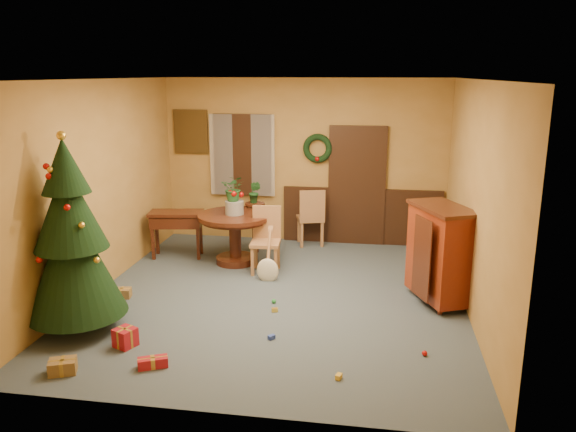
% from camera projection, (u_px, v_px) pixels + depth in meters
% --- Properties ---
extents(room_envelope, '(5.50, 5.50, 5.50)m').
position_uv_depth(room_envelope, '(315.00, 181.00, 9.96)').
color(room_envelope, '#394953').
rests_on(room_envelope, ground).
extents(dining_table, '(1.18, 1.18, 0.81)m').
position_uv_depth(dining_table, '(235.00, 229.00, 8.93)').
color(dining_table, black).
rests_on(dining_table, floor).
extents(urn, '(0.29, 0.29, 0.21)m').
position_uv_depth(urn, '(234.00, 208.00, 8.84)').
color(urn, slate).
rests_on(urn, dining_table).
extents(centerpiece_plant, '(0.37, 0.32, 0.41)m').
position_uv_depth(centerpiece_plant, '(234.00, 188.00, 8.76)').
color(centerpiece_plant, '#1E4C23').
rests_on(centerpiece_plant, urn).
extents(chair_near, '(0.47, 0.47, 1.01)m').
position_uv_depth(chair_near, '(266.00, 237.00, 8.58)').
color(chair_near, '#9A683D').
rests_on(chair_near, floor).
extents(chair_far, '(0.55, 0.55, 1.02)m').
position_uv_depth(chair_far, '(311.00, 216.00, 9.83)').
color(chair_far, '#9A683D').
rests_on(chair_far, floor).
extents(guitar, '(0.33, 0.50, 0.75)m').
position_uv_depth(guitar, '(267.00, 256.00, 8.19)').
color(guitar, beige).
rests_on(guitar, floor).
extents(plant_stand, '(0.33, 0.33, 0.86)m').
position_uv_depth(plant_stand, '(255.00, 222.00, 9.47)').
color(plant_stand, black).
rests_on(plant_stand, floor).
extents(stand_plant, '(0.24, 0.21, 0.37)m').
position_uv_depth(stand_plant, '(255.00, 192.00, 9.34)').
color(stand_plant, '#19471E').
rests_on(stand_plant, plant_stand).
extents(christmas_tree, '(1.15, 1.15, 2.36)m').
position_uv_depth(christmas_tree, '(72.00, 239.00, 6.44)').
color(christmas_tree, '#382111').
rests_on(christmas_tree, floor).
extents(writing_desk, '(0.93, 0.57, 0.77)m').
position_uv_depth(writing_desk, '(176.00, 223.00, 9.23)').
color(writing_desk, black).
rests_on(writing_desk, floor).
extents(sideboard, '(0.91, 1.16, 1.32)m').
position_uv_depth(sideboard, '(440.00, 252.00, 7.35)').
color(sideboard, '#59140A').
rests_on(sideboard, floor).
extents(gift_a, '(0.32, 0.28, 0.15)m').
position_uv_depth(gift_a, '(63.00, 366.00, 5.72)').
color(gift_a, brown).
rests_on(gift_a, floor).
extents(gift_b, '(0.28, 0.28, 0.22)m').
position_uv_depth(gift_b, '(125.00, 337.00, 6.27)').
color(gift_b, '#A3151F').
rests_on(gift_b, floor).
extents(gift_c, '(0.26, 0.20, 0.13)m').
position_uv_depth(gift_c, '(122.00, 293.00, 7.65)').
color(gift_c, brown).
rests_on(gift_c, floor).
extents(gift_d, '(0.33, 0.24, 0.11)m').
position_uv_depth(gift_d, '(153.00, 362.00, 5.84)').
color(gift_d, '#A3151F').
rests_on(gift_d, floor).
extents(toy_a, '(0.09, 0.09, 0.05)m').
position_uv_depth(toy_a, '(271.00, 337.00, 6.46)').
color(toy_a, '#263FA8').
rests_on(toy_a, floor).
extents(toy_b, '(0.06, 0.06, 0.06)m').
position_uv_depth(toy_b, '(274.00, 301.00, 7.46)').
color(toy_b, '#258A36').
rests_on(toy_b, floor).
extents(toy_c, '(0.07, 0.09, 0.05)m').
position_uv_depth(toy_c, '(339.00, 376.00, 5.62)').
color(toy_c, gold).
rests_on(toy_c, floor).
extents(toy_d, '(0.06, 0.06, 0.06)m').
position_uv_depth(toy_d, '(425.00, 353.00, 6.07)').
color(toy_d, '#BA100C').
rests_on(toy_d, floor).
extents(toy_e, '(0.09, 0.07, 0.05)m').
position_uv_depth(toy_e, '(275.00, 310.00, 7.20)').
color(toy_e, yellow).
rests_on(toy_e, floor).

